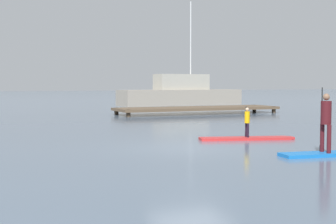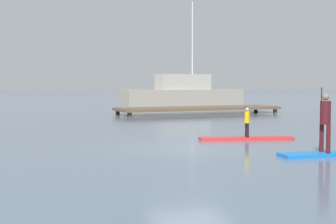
# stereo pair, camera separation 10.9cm
# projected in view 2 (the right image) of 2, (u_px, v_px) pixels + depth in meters

# --- Properties ---
(ground_plane) EXTENTS (240.00, 240.00, 0.00)m
(ground_plane) POSITION_uv_depth(u_px,v_px,m) (191.00, 148.00, 16.13)
(ground_plane) COLOR slate
(paddleboard_near) EXTENTS (3.59, 1.54, 0.10)m
(paddleboard_near) POSITION_uv_depth(u_px,v_px,m) (247.00, 138.00, 18.48)
(paddleboard_near) COLOR red
(paddleboard_near) RESTS_ON ground
(paddler_child_solo) EXTENTS (0.24, 0.38, 1.15)m
(paddler_child_solo) POSITION_uv_depth(u_px,v_px,m) (247.00, 121.00, 18.46)
(paddler_child_solo) COLOR black
(paddler_child_solo) RESTS_ON paddleboard_near
(paddleboard_far) EXTENTS (3.43, 1.18, 0.10)m
(paddleboard_far) POSITION_uv_depth(u_px,v_px,m) (334.00, 154.00, 14.47)
(paddleboard_far) COLOR blue
(paddleboard_far) RESTS_ON ground
(paddler_adult) EXTENTS (0.35, 0.53, 1.90)m
(paddler_adult) POSITION_uv_depth(u_px,v_px,m) (325.00, 119.00, 14.34)
(paddler_adult) COLOR #4C1419
(paddler_adult) RESTS_ON paddleboard_far
(fishing_boat_white_large) EXTENTS (12.43, 3.78, 9.97)m
(fishing_boat_white_large) POSITION_uv_depth(u_px,v_px,m) (182.00, 94.00, 47.58)
(fishing_boat_white_large) COLOR #9E9384
(fishing_boat_white_large) RESTS_ON ground
(floating_dock) EXTENTS (11.54, 3.12, 0.46)m
(floating_dock) POSITION_uv_depth(u_px,v_px,m) (199.00, 108.00, 34.25)
(floating_dock) COLOR brown
(floating_dock) RESTS_ON ground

